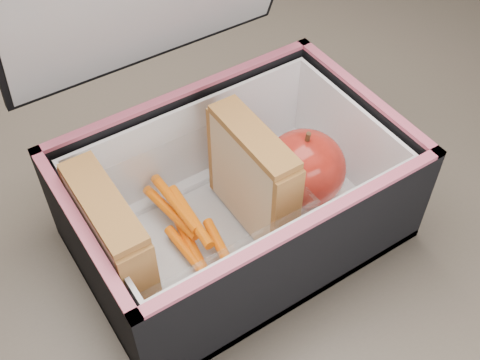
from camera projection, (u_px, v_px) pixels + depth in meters
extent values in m
cube|color=brown|center=(203.00, 229.00, 0.62)|extent=(1.20, 0.80, 0.03)
cube|color=#382D26|center=(347.00, 116.00, 1.30)|extent=(0.05, 0.05, 0.72)
cube|color=beige|center=(104.00, 251.00, 0.50)|extent=(0.01, 0.10, 0.11)
cube|color=#BE5865|center=(115.00, 250.00, 0.50)|extent=(0.01, 0.10, 0.10)
cube|color=beige|center=(123.00, 242.00, 0.50)|extent=(0.01, 0.10, 0.11)
cube|color=brown|center=(102.00, 202.00, 0.46)|extent=(0.03, 0.11, 0.01)
cube|color=beige|center=(245.00, 184.00, 0.55)|extent=(0.01, 0.10, 0.11)
cube|color=#BE5865|center=(252.00, 183.00, 0.55)|extent=(0.01, 0.10, 0.10)
cube|color=beige|center=(260.00, 176.00, 0.55)|extent=(0.01, 0.10, 0.11)
cube|color=brown|center=(253.00, 136.00, 0.51)|extent=(0.03, 0.10, 0.01)
cylinder|color=#F96700|center=(194.00, 251.00, 0.56)|extent=(0.02, 0.08, 0.01)
cylinder|color=#F96700|center=(171.00, 212.00, 0.57)|extent=(0.02, 0.08, 0.01)
cylinder|color=#F96700|center=(175.00, 203.00, 0.57)|extent=(0.01, 0.08, 0.01)
cylinder|color=#F96700|center=(191.00, 256.00, 0.55)|extent=(0.01, 0.08, 0.01)
cylinder|color=#F96700|center=(223.00, 253.00, 0.54)|extent=(0.02, 0.08, 0.01)
cylinder|color=#F96700|center=(190.00, 216.00, 0.56)|extent=(0.01, 0.08, 0.01)
cube|color=white|center=(301.00, 191.00, 0.61)|extent=(0.09, 0.10, 0.01)
ellipsoid|color=maroon|center=(304.00, 168.00, 0.58)|extent=(0.10, 0.10, 0.07)
cylinder|color=#452D18|center=(308.00, 138.00, 0.55)|extent=(0.01, 0.01, 0.01)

